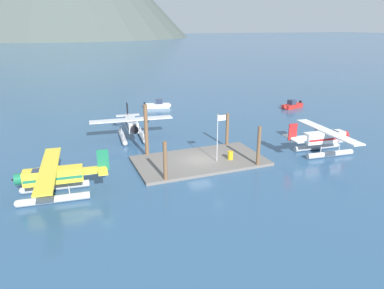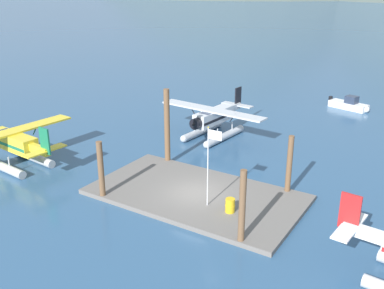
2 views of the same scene
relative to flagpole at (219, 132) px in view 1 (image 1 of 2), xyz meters
The scene contains 14 objects.
ground_plane 4.06m from the flagpole, 146.38° to the left, with size 1200.00×1200.00×0.00m, color #2D5175.
dock_platform 3.93m from the flagpole, 146.38° to the left, with size 13.78×7.59×0.30m, color #66605B.
piling_near_left 7.20m from the flagpole, 159.73° to the right, with size 0.38×0.38×4.01m, color brown.
piling_near_right 4.37m from the flagpole, 36.00° to the right, with size 0.36×0.36×4.40m, color brown.
piling_far_left 8.06m from the flagpole, 143.69° to the left, with size 0.43×0.43×5.93m, color brown.
piling_far_right 5.85m from the flagpole, 53.58° to the left, with size 0.36×0.36×4.16m, color brown.
flagpole is the anchor object (origin of this frame).
fuel_drum 3.16m from the flagpole, ahead, with size 0.62×0.62×0.88m.
mooring_buoy 17.16m from the flagpole, behind, with size 0.62×0.62×0.62m, color orange.
seaplane_yellow_port_aft 16.50m from the flagpole, behind, with size 7.96×10.48×3.84m.
seaplane_white_stbd_aft 12.87m from the flagpole, ahead, with size 7.96×10.48×3.84m.
seaplane_silver_bow_left 13.88m from the flagpole, 118.45° to the left, with size 10.48×7.97×3.84m.
boat_red_open_east 30.80m from the flagpole, 39.02° to the left, with size 4.75×2.64×1.50m.
boat_white_open_north 28.54m from the flagpole, 86.48° to the left, with size 4.77×2.59×1.50m.
Camera 1 is at (-13.79, -32.60, 13.97)m, focal length 33.04 mm.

